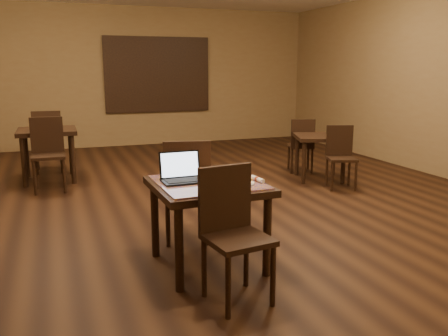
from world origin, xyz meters
name	(u,v)px	position (x,y,z in m)	size (l,w,h in m)	color
ground	(205,204)	(0.00, 0.00, 0.00)	(10.00, 10.00, 0.00)	black
wall_back	(135,77)	(0.00, 5.00, 1.50)	(8.00, 0.02, 3.00)	olive
mural	(158,75)	(0.50, 4.96, 1.55)	(2.34, 0.05, 1.64)	#25548B
tiled_table	(208,193)	(-0.56, -1.85, 0.66)	(0.95, 0.95, 0.76)	black
chair_main_near	(232,226)	(-0.58, -2.46, 0.57)	(0.50, 0.50, 1.01)	black
chair_main_far	(187,185)	(-0.58, -1.24, 0.59)	(0.54, 0.54, 1.04)	black
laptop	(182,173)	(-0.76, -1.74, 0.83)	(0.37, 0.29, 0.25)	black
plate	(240,183)	(-0.34, -2.03, 0.77)	(0.25, 0.25, 0.01)	white
pizza_slice	(240,182)	(-0.34, -2.03, 0.79)	(0.19, 0.19, 0.02)	beige
pizza_pan	(212,174)	(-0.44, -1.61, 0.77)	(0.37, 0.37, 0.01)	silver
pizza_whole	(212,173)	(-0.44, -1.61, 0.78)	(0.36, 0.36, 0.02)	beige
spatula	(215,172)	(-0.42, -1.63, 0.79)	(0.10, 0.23, 0.01)	silver
napkin_roll	(257,179)	(-0.16, -1.99, 0.78)	(0.06, 0.19, 0.04)	white
other_table_a	(320,143)	(2.08, 0.68, 0.57)	(0.94, 0.94, 0.69)	black
other_table_a_chair_near	(341,153)	(2.11, 0.16, 0.51)	(0.49, 0.49, 0.90)	black
other_table_a_chair_far	(302,142)	(2.05, 1.21, 0.51)	(0.49, 0.49, 0.90)	black
other_table_b	(47,138)	(-1.86, 2.05, 0.66)	(0.86, 0.86, 0.80)	black
other_table_b_chair_near	(48,149)	(-1.86, 1.46, 0.58)	(0.45, 0.45, 1.03)	black
other_table_b_chair_far	(48,138)	(-1.86, 2.65, 0.58)	(0.45, 0.45, 1.03)	black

